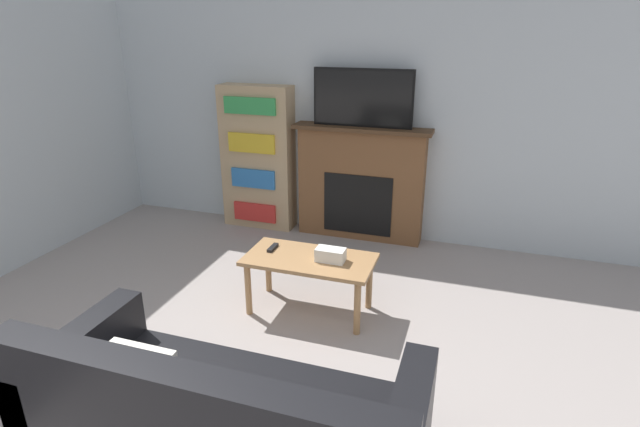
{
  "coord_description": "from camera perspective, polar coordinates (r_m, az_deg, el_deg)",
  "views": [
    {
      "loc": [
        1.16,
        -1.09,
        2.15
      ],
      "look_at": [
        0.03,
        2.32,
        0.77
      ],
      "focal_mm": 28.0,
      "sensor_mm": 36.0,
      "label": 1
    }
  ],
  "objects": [
    {
      "name": "wall_back",
      "position": [
        5.17,
        5.23,
        11.93
      ],
      "size": [
        6.7,
        0.06,
        2.7
      ],
      "color": "silver",
      "rests_on": "ground_plane"
    },
    {
      "name": "fireplace",
      "position": [
        5.2,
        4.66,
        3.5
      ],
      "size": [
        1.4,
        0.28,
        1.19
      ],
      "color": "brown",
      "rests_on": "ground_plane"
    },
    {
      "name": "tv",
      "position": [
        5.0,
        4.9,
        13.02
      ],
      "size": [
        1.0,
        0.03,
        0.56
      ],
      "color": "black",
      "rests_on": "fireplace"
    },
    {
      "name": "coffee_table",
      "position": [
        3.87,
        -1.25,
        -5.95
      ],
      "size": [
        0.99,
        0.5,
        0.47
      ],
      "color": "#A87A4C",
      "rests_on": "ground_plane"
    },
    {
      "name": "tissue_box",
      "position": [
        3.77,
        1.21,
        -4.74
      ],
      "size": [
        0.22,
        0.12,
        0.1
      ],
      "color": "white",
      "rests_on": "coffee_table"
    },
    {
      "name": "remote_control",
      "position": [
        3.99,
        -5.43,
        -3.9
      ],
      "size": [
        0.04,
        0.15,
        0.02
      ],
      "color": "black",
      "rests_on": "coffee_table"
    },
    {
      "name": "bookshelf",
      "position": [
        5.51,
        -7.12,
        6.32
      ],
      "size": [
        0.79,
        0.29,
        1.55
      ],
      "color": "tan",
      "rests_on": "ground_plane"
    }
  ]
}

